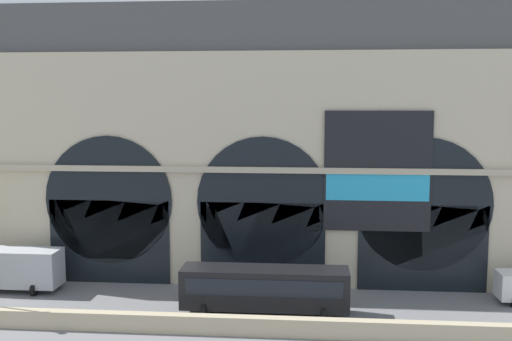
# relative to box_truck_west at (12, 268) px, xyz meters

# --- Properties ---
(ground_plane) EXTENTS (200.00, 200.00, 0.00)m
(ground_plane) POSITION_rel_box_truck_west_xyz_m (18.46, -2.37, -1.70)
(ground_plane) COLOR slate
(quay_parapet_wall) EXTENTS (90.00, 0.70, 1.14)m
(quay_parapet_wall) POSITION_rel_box_truck_west_xyz_m (18.46, -6.84, -1.13)
(quay_parapet_wall) COLOR #BCAD8C
(quay_parapet_wall) RESTS_ON ground
(station_building) EXTENTS (49.65, 4.47, 21.37)m
(station_building) POSITION_rel_box_truck_west_xyz_m (18.52, 4.65, 8.63)
(station_building) COLOR beige
(station_building) RESTS_ON ground
(box_truck_west) EXTENTS (7.50, 2.91, 3.12)m
(box_truck_west) POSITION_rel_box_truck_west_xyz_m (0.00, 0.00, 0.00)
(box_truck_west) COLOR black
(box_truck_west) RESTS_ON ground
(bus_center) EXTENTS (11.00, 3.25, 3.10)m
(bus_center) POSITION_rel_box_truck_west_xyz_m (19.06, -3.25, 0.08)
(bus_center) COLOR black
(bus_center) RESTS_ON ground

